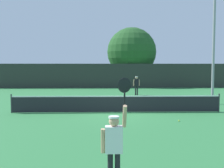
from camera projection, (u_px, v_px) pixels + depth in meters
ground_plane at (116, 112)px, 15.63m from camera, size 120.00×120.00×0.00m
tennis_net at (116, 103)px, 15.60m from camera, size 12.03×0.08×1.07m
perimeter_fence at (110, 76)px, 32.47m from camera, size 29.21×0.12×2.90m
player_serving at (114, 140)px, 5.95m from camera, size 0.68×0.39×2.44m
player_receiving at (136, 84)px, 24.64m from camera, size 0.57×0.25×1.70m
tennis_ball at (179, 121)px, 13.09m from camera, size 0.07×0.07×0.07m
light_pole at (214, 36)px, 18.69m from camera, size 1.18×0.28×8.29m
large_tree at (132, 52)px, 35.37m from camera, size 6.36×6.36×7.62m
parked_car_near at (49, 79)px, 37.40m from camera, size 2.32×4.37×1.69m
parked_car_mid at (158, 79)px, 38.52m from camera, size 2.12×4.29×1.69m
parked_car_far at (179, 79)px, 39.59m from camera, size 2.02×4.25×1.69m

